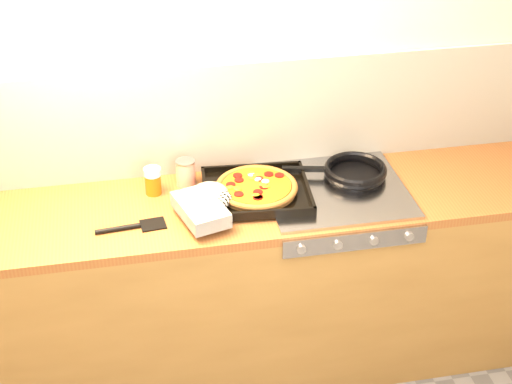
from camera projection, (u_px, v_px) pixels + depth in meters
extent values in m
plane|color=beige|center=(219.00, 96.00, 3.36)|extent=(3.20, 0.00, 3.20)
cube|color=white|center=(220.00, 119.00, 3.40)|extent=(3.20, 0.02, 0.50)
cube|color=olive|center=(233.00, 289.00, 3.54)|extent=(3.20, 0.60, 0.86)
cube|color=brown|center=(232.00, 206.00, 3.30)|extent=(3.20, 0.60, 0.04)
cube|color=#9E9EA4|center=(355.00, 240.00, 3.14)|extent=(0.60, 0.03, 0.08)
cylinder|color=#A5A5AA|center=(301.00, 249.00, 3.09)|extent=(0.04, 0.02, 0.04)
cylinder|color=#A5A5AA|center=(338.00, 245.00, 3.12)|extent=(0.04, 0.02, 0.04)
cylinder|color=#A5A5AA|center=(374.00, 241.00, 3.14)|extent=(0.04, 0.02, 0.04)
cylinder|color=#A5A5AA|center=(409.00, 236.00, 3.17)|extent=(0.04, 0.02, 0.04)
cube|color=#9E9EA4|center=(335.00, 190.00, 3.36)|extent=(0.60, 0.56, 0.02)
cube|color=black|center=(256.00, 193.00, 3.32)|extent=(0.47, 0.42, 0.01)
cube|color=black|center=(251.00, 167.00, 3.47)|extent=(0.45, 0.05, 0.02)
cube|color=black|center=(262.00, 213.00, 3.15)|extent=(0.45, 0.05, 0.02)
cube|color=black|center=(307.00, 186.00, 3.33)|extent=(0.04, 0.39, 0.02)
cube|color=black|center=(205.00, 192.00, 3.28)|extent=(0.04, 0.39, 0.02)
cylinder|color=brown|center=(256.00, 189.00, 3.31)|extent=(0.36, 0.36, 0.02)
torus|color=brown|center=(256.00, 187.00, 3.30)|extent=(0.37, 0.37, 0.03)
cylinder|color=orange|center=(256.00, 186.00, 3.30)|extent=(0.31, 0.31, 0.01)
cylinder|color=maroon|center=(264.00, 186.00, 3.28)|extent=(0.04, 0.04, 0.01)
cylinder|color=maroon|center=(238.00, 175.00, 3.36)|extent=(0.04, 0.04, 0.01)
cylinder|color=maroon|center=(258.00, 197.00, 3.21)|extent=(0.04, 0.04, 0.01)
cylinder|color=maroon|center=(231.00, 185.00, 3.30)|extent=(0.04, 0.04, 0.01)
cylinder|color=maroon|center=(269.00, 174.00, 3.37)|extent=(0.04, 0.04, 0.01)
cylinder|color=maroon|center=(259.00, 179.00, 3.34)|extent=(0.04, 0.04, 0.01)
cylinder|color=maroon|center=(239.00, 194.00, 3.23)|extent=(0.04, 0.04, 0.01)
cylinder|color=maroon|center=(279.00, 175.00, 3.36)|extent=(0.04, 0.04, 0.01)
cylinder|color=maroon|center=(258.00, 197.00, 3.21)|extent=(0.04, 0.04, 0.01)
cylinder|color=maroon|center=(258.00, 192.00, 3.25)|extent=(0.04, 0.04, 0.01)
cylinder|color=maroon|center=(239.00, 180.00, 3.33)|extent=(0.04, 0.04, 0.01)
ellipsoid|color=orange|center=(237.00, 188.00, 3.27)|extent=(0.04, 0.03, 0.01)
ellipsoid|color=orange|center=(230.00, 187.00, 3.28)|extent=(0.04, 0.03, 0.01)
ellipsoid|color=orange|center=(253.00, 178.00, 3.34)|extent=(0.04, 0.03, 0.01)
ellipsoid|color=orange|center=(251.00, 173.00, 3.38)|extent=(0.04, 0.03, 0.01)
ellipsoid|color=orange|center=(256.00, 195.00, 3.23)|extent=(0.04, 0.03, 0.01)
ellipsoid|color=orange|center=(266.00, 187.00, 3.28)|extent=(0.04, 0.03, 0.01)
ellipsoid|color=orange|center=(262.00, 184.00, 3.30)|extent=(0.04, 0.03, 0.01)
ellipsoid|color=orange|center=(238.00, 189.00, 3.26)|extent=(0.04, 0.03, 0.01)
ellipsoid|color=orange|center=(256.00, 175.00, 3.36)|extent=(0.04, 0.03, 0.01)
ellipsoid|color=silver|center=(252.00, 174.00, 3.37)|extent=(0.04, 0.04, 0.01)
ellipsoid|color=silver|center=(258.00, 179.00, 3.33)|extent=(0.04, 0.04, 0.01)
ellipsoid|color=silver|center=(265.00, 181.00, 3.32)|extent=(0.04, 0.04, 0.01)
cube|color=black|center=(201.00, 210.00, 3.14)|extent=(0.22, 0.30, 0.06)
ellipsoid|color=black|center=(210.00, 193.00, 3.24)|extent=(0.17, 0.17, 0.06)
cylinder|color=black|center=(221.00, 204.00, 3.17)|extent=(0.10, 0.13, 0.06)
cylinder|color=black|center=(355.00, 175.00, 3.44)|extent=(0.30, 0.30, 0.01)
torus|color=black|center=(355.00, 170.00, 3.43)|extent=(0.33, 0.33, 0.03)
cube|color=black|center=(305.00, 169.00, 3.43)|extent=(0.20, 0.07, 0.02)
cylinder|color=#B0200E|center=(186.00, 173.00, 3.38)|extent=(0.09, 0.09, 0.11)
cylinder|color=#B2B2B7|center=(185.00, 161.00, 3.35)|extent=(0.09, 0.09, 0.01)
cylinder|color=#B2B2B7|center=(186.00, 184.00, 3.41)|extent=(0.09, 0.09, 0.01)
cylinder|color=#DD540D|center=(153.00, 184.00, 3.33)|extent=(0.07, 0.07, 0.09)
cylinder|color=silver|center=(152.00, 172.00, 3.30)|extent=(0.07, 0.07, 0.03)
cylinder|color=#A07E44|center=(264.00, 178.00, 3.44)|extent=(0.26, 0.05, 0.02)
ellipsoid|color=#A07E44|center=(294.00, 173.00, 3.48)|extent=(0.06, 0.04, 0.02)
cube|color=black|center=(153.00, 224.00, 3.15)|extent=(0.11, 0.09, 0.01)
cylinder|color=black|center=(118.00, 229.00, 3.11)|extent=(0.18, 0.04, 0.02)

